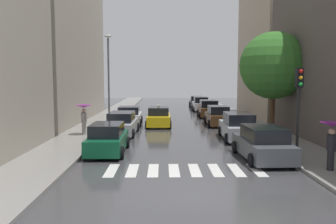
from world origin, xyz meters
The scene contains 21 objects.
ground_plane centered at (0.00, 24.00, -0.02)m, with size 28.00×72.00×0.04m, color #3D3D3F.
sidewalk_left centered at (-6.50, 24.00, 0.07)m, with size 3.00×72.00×0.15m, color gray.
sidewalk_right centered at (6.50, 24.00, 0.07)m, with size 3.00×72.00×0.15m, color gray.
crosswalk_stripes centered at (0.00, 3.11, 0.01)m, with size 6.75×2.20×0.01m.
building_left_mid centered at (-11.00, 21.20, 10.53)m, with size 6.00×18.86×21.06m, color #9E9384.
building_right_mid centered at (11.00, 23.99, 9.54)m, with size 6.00×12.28×19.07m, color #B2A38C.
parked_car_left_nearest centered at (-3.87, 6.65, 0.76)m, with size 2.01×4.30×1.61m.
parked_car_left_second centered at (-3.82, 12.88, 0.76)m, with size 2.20×4.83×1.62m.
parked_car_left_third centered at (-3.81, 18.22, 0.75)m, with size 2.21×4.06×1.59m.
parked_car_right_nearest centered at (3.95, 5.09, 0.78)m, with size 2.25×4.75×1.66m.
parked_car_right_second centered at (3.97, 10.78, 0.82)m, with size 2.22×4.78×1.75m.
parked_car_right_third centered at (3.72, 17.55, 0.79)m, with size 1.99×4.17×1.68m.
parked_car_right_fourth centered at (3.81, 24.31, 0.82)m, with size 2.25×4.82×1.76m.
parked_car_right_fifth centered at (3.73, 31.07, 0.81)m, with size 2.04×4.11×1.74m.
parked_car_right_sixth centered at (3.81, 37.40, 0.73)m, with size 2.16×4.77×1.53m.
taxi_midroad centered at (-1.28, 17.21, 0.76)m, with size 2.08×4.41×1.81m.
pedestrian_foreground centered at (-6.32, 12.08, 1.70)m, with size 1.16×1.16×2.03m.
pedestrian_near_tree centered at (6.05, 2.49, 1.60)m, with size 0.96×0.96×2.02m.
street_tree_right centered at (6.79, 12.74, 4.86)m, with size 4.69×4.69×7.07m.
traffic_light_right_corner centered at (5.45, 4.57, 3.29)m, with size 0.30×0.42×4.30m.
lamp_post_left centered at (-5.55, 18.33, 4.44)m, with size 0.60×0.28×7.50m.
Camera 1 is at (-0.94, -11.71, 3.96)m, focal length 37.42 mm.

